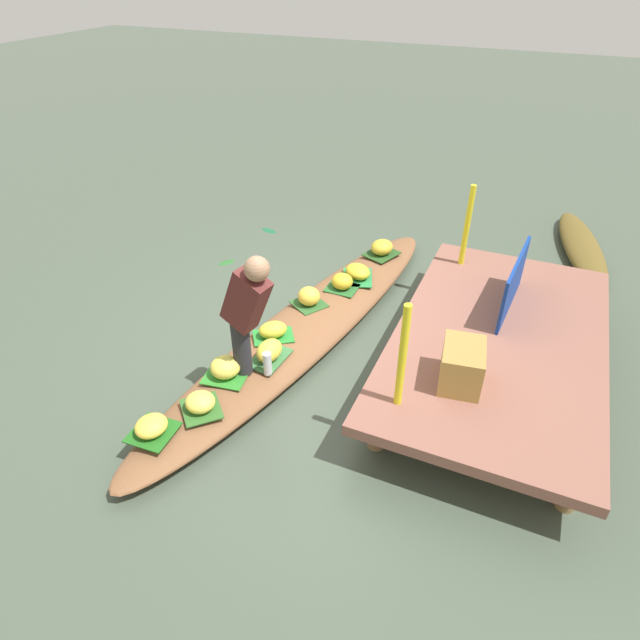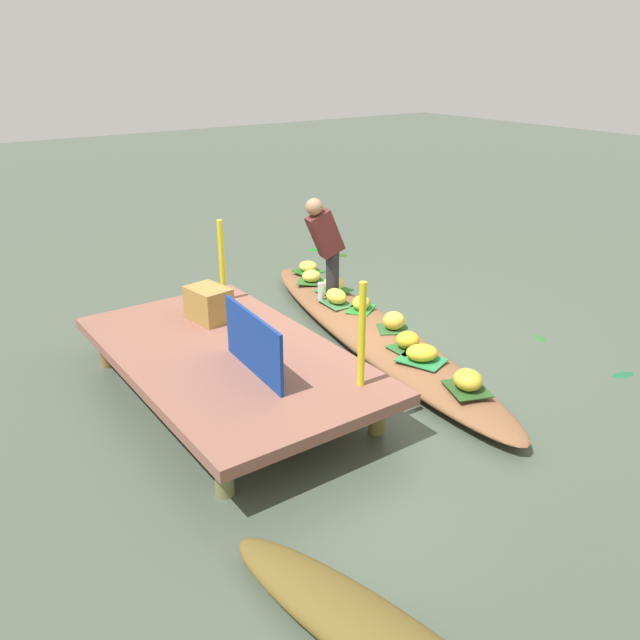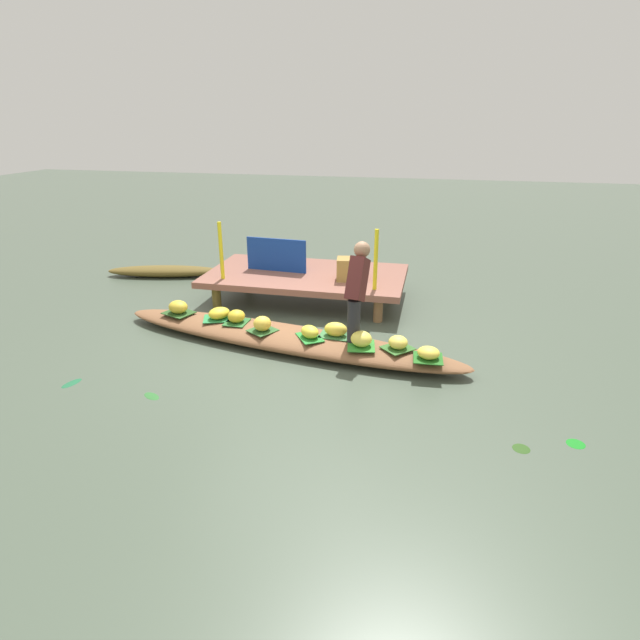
{
  "view_description": "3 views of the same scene",
  "coord_description": "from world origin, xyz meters",
  "views": [
    {
      "loc": [
        4.06,
        1.92,
        3.35
      ],
      "look_at": [
        0.24,
        0.26,
        0.43
      ],
      "focal_mm": 30.17,
      "sensor_mm": 36.0,
      "label": 1
    },
    {
      "loc": [
        -5.01,
        4.27,
        3.02
      ],
      "look_at": [
        0.09,
        0.64,
        0.39
      ],
      "focal_mm": 36.46,
      "sensor_mm": 36.0,
      "label": 2
    },
    {
      "loc": [
        1.86,
        -5.97,
        2.86
      ],
      "look_at": [
        0.48,
        0.12,
        0.36
      ],
      "focal_mm": 28.82,
      "sensor_mm": 36.0,
      "label": 3
    }
  ],
  "objects": [
    {
      "name": "canal_water",
      "position": [
        0.0,
        0.0,
        0.0
      ],
      "size": [
        40.0,
        40.0,
        0.0
      ],
      "primitive_type": "plane",
      "color": "#465343",
      "rests_on": "ground"
    },
    {
      "name": "dock_platform",
      "position": [
        -0.15,
        1.86,
        0.4
      ],
      "size": [
        3.2,
        1.8,
        0.46
      ],
      "color": "#885648",
      "rests_on": "ground"
    },
    {
      "name": "vendor_boat",
      "position": [
        0.0,
        0.0,
        0.11
      ],
      "size": [
        5.01,
        1.64,
        0.22
      ],
      "primitive_type": "ellipsoid",
      "rotation": [
        0.0,
        0.0,
        -0.17
      ],
      "color": "brown",
      "rests_on": "ground"
    },
    {
      "name": "moored_boat",
      "position": [
        -3.1,
        2.54,
        0.1
      ],
      "size": [
        2.22,
        0.9,
        0.2
      ],
      "primitive_type": "ellipsoid",
      "rotation": [
        0.0,
        0.0,
        0.21
      ],
      "color": "brown",
      "rests_on": "ground"
    },
    {
      "name": "leaf_mat_0",
      "position": [
        -0.69,
        0.11,
        0.23
      ],
      "size": [
        0.3,
        0.34,
        0.01
      ],
      "primitive_type": "cube",
      "rotation": [
        0.0,
        0.0,
        1.56
      ],
      "color": "#29642C",
      "rests_on": "vendor_boat"
    },
    {
      "name": "banana_bunch_0",
      "position": [
        -0.69,
        0.11,
        0.31
      ],
      "size": [
        0.3,
        0.31,
        0.17
      ],
      "primitive_type": "ellipsoid",
      "rotation": [
        0.0,
        0.0,
        4.33
      ],
      "color": "gold",
      "rests_on": "vendor_boat"
    },
    {
      "name": "leaf_mat_1",
      "position": [
        0.41,
        -0.17,
        0.23
      ],
      "size": [
        0.43,
        0.47,
        0.01
      ],
      "primitive_type": "cube",
      "rotation": [
        0.0,
        0.0,
        2.17
      ],
      "color": "#278530",
      "rests_on": "vendor_boat"
    },
    {
      "name": "banana_bunch_1",
      "position": [
        0.41,
        -0.17,
        0.31
      ],
      "size": [
        0.34,
        0.34,
        0.16
      ],
      "primitive_type": "ellipsoid",
      "rotation": [
        0.0,
        0.0,
        2.33
      ],
      "color": "yellow",
      "rests_on": "vendor_boat"
    },
    {
      "name": "leaf_mat_2",
      "position": [
        1.9,
        -0.45,
        0.23
      ],
      "size": [
        0.36,
        0.35,
        0.01
      ],
      "primitive_type": "cube",
      "rotation": [
        0.0,
        0.0,
        1.63
      ],
      "color": "#21641D",
      "rests_on": "vendor_boat"
    },
    {
      "name": "banana_bunch_2",
      "position": [
        1.9,
        -0.45,
        0.3
      ],
      "size": [
        0.31,
        0.29,
        0.14
      ],
      "primitive_type": "ellipsoid",
      "rotation": [
        0.0,
        0.0,
        4.46
      ],
      "color": "yellow",
      "rests_on": "vendor_boat"
    },
    {
      "name": "leaf_mat_3",
      "position": [
        0.72,
        -0.04,
        0.23
      ],
      "size": [
        0.43,
        0.3,
        0.01
      ],
      "primitive_type": "cube",
      "rotation": [
        0.0,
        0.0,
        3.07
      ],
      "color": "#3A7440",
      "rests_on": "vendor_boat"
    },
    {
      "name": "banana_bunch_3",
      "position": [
        0.72,
        -0.04,
        0.32
      ],
      "size": [
        0.31,
        0.22,
        0.18
      ],
      "primitive_type": "ellipsoid",
      "rotation": [
        0.0,
        0.0,
        6.24
      ],
      "color": "yellow",
      "rests_on": "vendor_boat"
    },
    {
      "name": "leaf_mat_4",
      "position": [
        -0.25,
        -0.09,
        0.23
      ],
      "size": [
        0.43,
        0.44,
        0.01
      ],
      "primitive_type": "cube",
      "rotation": [
        0.0,
        0.0,
        1.02
      ],
      "color": "#2E5D2A",
      "rests_on": "vendor_boat"
    },
    {
      "name": "banana_bunch_4",
      "position": [
        -0.25,
        -0.09,
        0.32
      ],
      "size": [
        0.28,
        0.28,
        0.19
      ],
      "primitive_type": "ellipsoid",
      "rotation": [
        0.0,
        0.0,
        2.91
      ],
      "color": "yellow",
      "rests_on": "vendor_boat"
    },
    {
      "name": "leaf_mat_5",
      "position": [
        1.53,
        -0.25,
        0.23
      ],
      "size": [
        0.46,
        0.46,
        0.01
      ],
      "primitive_type": "cube",
      "rotation": [
        0.0,
        0.0,
        0.79
      ],
      "color": "#326728",
      "rests_on": "vendor_boat"
    },
    {
      "name": "banana_bunch_5",
      "position": [
        1.53,
        -0.25,
        0.3
      ],
      "size": [
        0.29,
        0.3,
        0.16
      ],
      "primitive_type": "ellipsoid",
      "rotation": [
        0.0,
        0.0,
        4.98
      ],
      "color": "#F9DE55",
      "rests_on": "vendor_boat"
    },
    {
      "name": "leaf_mat_6",
      "position": [
        -1.63,
        0.26,
        0.23
      ],
      "size": [
        0.49,
        0.45,
        0.01
      ],
      "primitive_type": "cube",
      "rotation": [
        0.0,
        0.0,
        2.78
      ],
      "color": "#284F1F",
      "rests_on": "vendor_boat"
    },
    {
      "name": "banana_bunch_6",
      "position": [
        -1.63,
        0.26,
        0.32
      ],
      "size": [
        0.36,
        0.34,
        0.18
      ],
      "primitive_type": "ellipsoid",
      "rotation": [
        0.0,
        0.0,
        5.89
      ],
      "color": "gold",
      "rests_on": "vendor_boat"
    },
    {
      "name": "leaf_mat_7",
      "position": [
        1.08,
        -0.28,
        0.23
      ],
      "size": [
        0.38,
        0.42,
        0.01
      ],
      "primitive_type": "cube",
      "rotation": [
        0.0,
        0.0,
        1.73
      ],
      "color": "#2F852C",
      "rests_on": "vendor_boat"
    },
    {
      "name": "banana_bunch_7",
      "position": [
        1.08,
        -0.28,
        0.32
      ],
      "size": [
        0.37,
        0.37,
        0.19
      ],
      "primitive_type": "ellipsoid",
      "rotation": [
        0.0,
        0.0,
        5.49
      ],
      "color": "#F0DE53",
      "rests_on": "vendor_boat"
    },
    {
      "name": "leaf_mat_8",
      "position": [
        -0.98,
        0.19,
        0.23
      ],
      "size": [
        0.52,
        0.46,
        0.01
      ],
      "primitive_type": "cube",
      "rotation": [
        0.0,
        0.0,
        0.35
      ],
      "color": "#298444",
      "rests_on": "vendor_boat"
    },
    {
      "name": "banana_bunch_8",
      "position": [
        -0.98,
        0.19,
        0.31
      ],
      "size": [
        0.38,
        0.39,
        0.16
      ],
      "primitive_type": "ellipsoid",
      "rotation": [
        0.0,
        0.0,
        4.17
      ],
      "color": "yellow",
      "rests_on": "vendor_boat"
    },
    {
      "name": "vendor_person",
      "position": [
        0.98,
        -0.08,
        0.92
      ],
      "size": [
        0.26,
        0.49,
        1.22
      ],
      "color": "#28282D",
      "rests_on": "vendor_boat"
    },
    {
      "name": "water_bottle",
      "position": [
        0.91,
        0.04,
        0.33
      ],
      "size": [
        0.08,
        0.08,
        0.22
      ],
      "primitive_type": "cylinder",
      "color": "silver",
      "rests_on": "vendor_boat"
    },
    {
      "name": "market_banner",
      "position": [
        -0.65,
        1.86,
        0.73
      ],
      "size": [
        1.02,
        0.1,
        0.54
      ],
      "primitive_type": "cube",
      "rotation": [
        0.0,
        0.0,
        -0.07
      ],
      "color": "navy",
      "rests_on": "dock_platform"
    },
    {
      "name": "railing_post_west",
      "position": [
        -1.35,
        1.26,
        0.91
      ],
      "size": [
        0.06,
        0.06,
        0.9
      ],
      "primitive_type": "cylinder",
      "color": "yellow",
      "rests_on": "dock_platform"
    },
    {
      "name": "railing_post_east",
      "position": [
        1.05,
        1.26,
        0.91
      ],
      "size": [
        0.06,
        0.06,
        0.9
      ],
      "primitive_type": "cylinder",
      "color": "yellow",
      "rests_on": "dock_platform"
    },
    {
      "name": "produce_crate",
      "position": [
        0.63,
        1.64,
        0.63
      ],
      "size": [
        0.48,
        0.38,
        0.35
      ],
      "primitive_type": "cube",
      "rotation": [
        0.0,
        0.0,
        0.15
      ],
      "color": "#A07C3D",
      "rests_on": "dock_platform"
    },
    {
      "name": "drifting_plant_0",
      "position": [
        3.3,
        -1.52,
        0.0
      ],
      "size": [
        0.2,
        0.2,
        0.01
      ],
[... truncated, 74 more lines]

